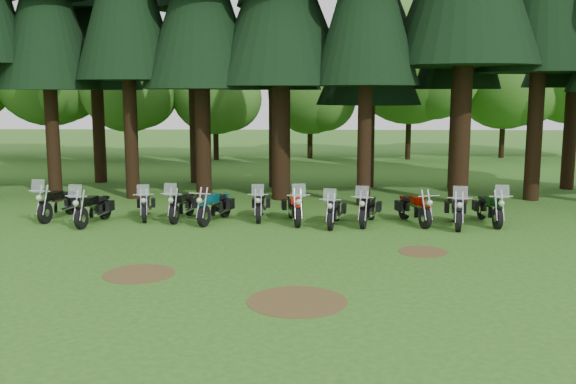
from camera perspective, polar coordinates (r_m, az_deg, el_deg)
name	(u,v)px	position (r m, az deg, el deg)	size (l,w,h in m)	color
ground	(264,255)	(18.03, -2.15, -5.60)	(120.00, 120.00, 0.00)	#2D601E
pine_back_4	(370,10)	(31.01, 7.31, 15.76)	(4.94, 4.94, 13.78)	black
decid_1	(53,72)	(46.50, -20.19, 9.99)	(7.91, 7.69, 9.88)	black
decid_2	(131,85)	(43.78, -13.78, 9.23)	(6.72, 6.53, 8.40)	black
decid_3	(219,92)	(42.95, -6.17, 8.85)	(6.12, 5.95, 7.65)	black
decid_4	(314,94)	(43.73, 2.34, 8.71)	(5.93, 5.76, 7.41)	black
decid_5	(417,65)	(43.73, 11.36, 10.99)	(8.45, 8.21, 10.56)	black
decid_6	(510,81)	(46.46, 19.17, 9.27)	(7.06, 6.86, 8.82)	black
dirt_patch_0	(139,274)	(16.61, -13.10, -7.08)	(1.80, 1.80, 0.01)	#4C3D1E
dirt_patch_1	(423,252)	(18.75, 11.87, -5.20)	(1.40, 1.40, 0.01)	#4C3D1E
dirt_patch_2	(297,301)	(14.15, 0.81, -9.67)	(2.20, 2.20, 0.01)	#4C3D1E
motorcycle_0	(58,204)	(24.38, -19.76, -1.03)	(0.71, 2.53, 1.58)	black
motorcycle_1	(93,209)	(23.04, -16.93, -1.48)	(0.69, 2.45, 1.54)	black
motorcycle_2	(145,206)	(23.56, -12.57, -1.21)	(0.70, 2.20, 1.39)	black
motorcycle_3	(182,206)	(23.09, -9.41, -1.24)	(0.64, 2.35, 1.47)	black
motorcycle_4	(215,207)	(22.56, -6.52, -1.37)	(0.87, 2.40, 1.00)	black
motorcycle_5	(260,206)	(22.94, -2.50, -1.25)	(0.42, 2.24, 1.41)	black
motorcycle_6	(294,208)	(22.31, 0.56, -1.43)	(0.67, 2.43, 1.53)	black
motorcycle_7	(334,212)	(21.85, 4.10, -1.76)	(0.67, 2.29, 1.44)	black
motorcycle_8	(368,210)	(22.21, 7.10, -1.58)	(0.91, 2.35, 1.49)	black
motorcycle_9	(414,209)	(22.53, 11.15, -1.53)	(0.80, 2.35, 0.98)	black
motorcycle_10	(457,211)	(22.38, 14.76, -1.67)	(0.67, 2.47, 1.55)	black
motorcycle_11	(490,209)	(23.12, 17.49, -1.48)	(0.47, 2.43, 1.53)	black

